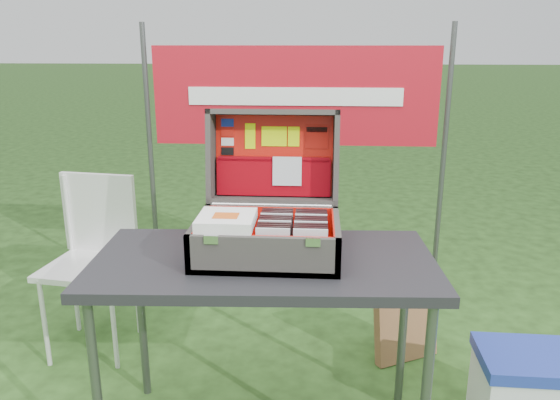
# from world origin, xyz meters

# --- Properties ---
(table) EXTENTS (1.32, 0.71, 0.81)m
(table) POSITION_xyz_m (-0.06, -0.09, 0.40)
(table) COLOR black
(table) RESTS_ON ground
(table_top) EXTENTS (1.32, 0.71, 0.04)m
(table_top) POSITION_xyz_m (-0.06, -0.09, 0.79)
(table_top) COLOR black
(table_top) RESTS_ON ground
(table_leg_fl) EXTENTS (0.04, 0.04, 0.77)m
(table_leg_fl) POSITION_xyz_m (-0.65, -0.35, 0.38)
(table_leg_fl) COLOR #59595B
(table_leg_fl) RESTS_ON ground
(table_leg_bl) EXTENTS (0.04, 0.04, 0.77)m
(table_leg_bl) POSITION_xyz_m (-0.65, 0.17, 0.38)
(table_leg_bl) COLOR #59595B
(table_leg_bl) RESTS_ON ground
(table_leg_br) EXTENTS (0.04, 0.04, 0.77)m
(table_leg_br) POSITION_xyz_m (0.52, 0.17, 0.38)
(table_leg_br) COLOR #59595B
(table_leg_br) RESTS_ON ground
(suitcase) EXTENTS (0.54, 0.55, 0.52)m
(suitcase) POSITION_xyz_m (-0.05, -0.02, 1.07)
(suitcase) COLOR #504C46
(suitcase) RESTS_ON table
(suitcase_base_bottom) EXTENTS (0.54, 0.39, 0.02)m
(suitcase_base_bottom) POSITION_xyz_m (-0.05, -0.08, 0.82)
(suitcase_base_bottom) COLOR #504C46
(suitcase_base_bottom) RESTS_ON table_top
(suitcase_base_wall_front) EXTENTS (0.54, 0.02, 0.15)m
(suitcase_base_wall_front) POSITION_xyz_m (-0.05, -0.26, 0.88)
(suitcase_base_wall_front) COLOR #504C46
(suitcase_base_wall_front) RESTS_ON table_top
(suitcase_base_wall_back) EXTENTS (0.54, 0.02, 0.15)m
(suitcase_base_wall_back) POSITION_xyz_m (-0.05, 0.11, 0.88)
(suitcase_base_wall_back) COLOR #504C46
(suitcase_base_wall_back) RESTS_ON table_top
(suitcase_base_wall_left) EXTENTS (0.02, 0.39, 0.15)m
(suitcase_base_wall_left) POSITION_xyz_m (-0.31, -0.08, 0.88)
(suitcase_base_wall_left) COLOR #504C46
(suitcase_base_wall_left) RESTS_ON table_top
(suitcase_base_wall_right) EXTENTS (0.02, 0.39, 0.15)m
(suitcase_base_wall_right) POSITION_xyz_m (0.21, -0.08, 0.88)
(suitcase_base_wall_right) COLOR #504C46
(suitcase_base_wall_right) RESTS_ON table_top
(suitcase_liner_floor) EXTENTS (0.50, 0.35, 0.01)m
(suitcase_liner_floor) POSITION_xyz_m (-0.05, -0.08, 0.83)
(suitcase_liner_floor) COLOR red
(suitcase_liner_floor) RESTS_ON suitcase_base_bottom
(suitcase_latch_left) EXTENTS (0.05, 0.01, 0.03)m
(suitcase_latch_left) POSITION_xyz_m (-0.23, -0.27, 0.94)
(suitcase_latch_left) COLOR silver
(suitcase_latch_left) RESTS_ON suitcase_base_wall_front
(suitcase_latch_right) EXTENTS (0.05, 0.01, 0.03)m
(suitcase_latch_right) POSITION_xyz_m (0.12, -0.27, 0.94)
(suitcase_latch_right) COLOR silver
(suitcase_latch_right) RESTS_ON suitcase_base_wall_front
(suitcase_hinge) EXTENTS (0.49, 0.02, 0.02)m
(suitcase_hinge) POSITION_xyz_m (-0.05, 0.12, 0.95)
(suitcase_hinge) COLOR silver
(suitcase_hinge) RESTS_ON suitcase_base_wall_back
(suitcase_lid_back) EXTENTS (0.54, 0.07, 0.39)m
(suitcase_lid_back) POSITION_xyz_m (-0.05, 0.28, 1.13)
(suitcase_lid_back) COLOR #504C46
(suitcase_lid_back) RESTS_ON suitcase_base_wall_back
(suitcase_lid_rim_far) EXTENTS (0.54, 0.15, 0.04)m
(suitcase_lid_rim_far) POSITION_xyz_m (-0.05, 0.24, 1.32)
(suitcase_lid_rim_far) COLOR #504C46
(suitcase_lid_rim_far) RESTS_ON suitcase_lid_back
(suitcase_lid_rim_near) EXTENTS (0.54, 0.15, 0.04)m
(suitcase_lid_rim_near) POSITION_xyz_m (-0.05, 0.19, 0.95)
(suitcase_lid_rim_near) COLOR #504C46
(suitcase_lid_rim_near) RESTS_ON suitcase_lid_back
(suitcase_lid_rim_left) EXTENTS (0.02, 0.20, 0.40)m
(suitcase_lid_rim_left) POSITION_xyz_m (-0.31, 0.22, 1.13)
(suitcase_lid_rim_left) COLOR #504C46
(suitcase_lid_rim_left) RESTS_ON suitcase_lid_back
(suitcase_lid_rim_right) EXTENTS (0.02, 0.20, 0.40)m
(suitcase_lid_rim_right) POSITION_xyz_m (0.21, 0.22, 1.13)
(suitcase_lid_rim_right) COLOR #504C46
(suitcase_lid_rim_right) RESTS_ON suitcase_lid_back
(suitcase_lid_liner) EXTENTS (0.50, 0.05, 0.34)m
(suitcase_lid_liner) POSITION_xyz_m (-0.05, 0.26, 1.13)
(suitcase_lid_liner) COLOR red
(suitcase_lid_liner) RESTS_ON suitcase_lid_back
(suitcase_liner_wall_front) EXTENTS (0.50, 0.01, 0.12)m
(suitcase_liner_wall_front) POSITION_xyz_m (-0.05, -0.25, 0.89)
(suitcase_liner_wall_front) COLOR red
(suitcase_liner_wall_front) RESTS_ON suitcase_base_bottom
(suitcase_liner_wall_back) EXTENTS (0.50, 0.01, 0.12)m
(suitcase_liner_wall_back) POSITION_xyz_m (-0.05, 0.09, 0.89)
(suitcase_liner_wall_back) COLOR red
(suitcase_liner_wall_back) RESTS_ON suitcase_base_bottom
(suitcase_liner_wall_left) EXTENTS (0.01, 0.35, 0.12)m
(suitcase_liner_wall_left) POSITION_xyz_m (-0.30, -0.08, 0.89)
(suitcase_liner_wall_left) COLOR red
(suitcase_liner_wall_left) RESTS_ON suitcase_base_bottom
(suitcase_liner_wall_right) EXTENTS (0.01, 0.35, 0.12)m
(suitcase_liner_wall_right) POSITION_xyz_m (0.20, -0.08, 0.89)
(suitcase_liner_wall_right) COLOR red
(suitcase_liner_wall_right) RESTS_ON suitcase_base_bottom
(suitcase_lid_pocket) EXTENTS (0.48, 0.05, 0.16)m
(suitcase_lid_pocket) POSITION_xyz_m (-0.05, 0.23, 1.04)
(suitcase_lid_pocket) COLOR maroon
(suitcase_lid_pocket) RESTS_ON suitcase_lid_liner
(suitcase_pocket_edge) EXTENTS (0.47, 0.02, 0.02)m
(suitcase_pocket_edge) POSITION_xyz_m (-0.05, 0.24, 1.12)
(suitcase_pocket_edge) COLOR maroon
(suitcase_pocket_edge) RESTS_ON suitcase_lid_pocket
(suitcase_pocket_cd) EXTENTS (0.12, 0.03, 0.12)m
(suitcase_pocket_cd) POSITION_xyz_m (0.01, 0.22, 1.07)
(suitcase_pocket_cd) COLOR silver
(suitcase_pocket_cd) RESTS_ON suitcase_lid_pocket
(lid_sticker_cc_a) EXTENTS (0.05, 0.01, 0.03)m
(lid_sticker_cc_a) POSITION_xyz_m (-0.25, 0.28, 1.26)
(lid_sticker_cc_a) COLOR #1933B2
(lid_sticker_cc_a) RESTS_ON suitcase_lid_liner
(lid_sticker_cc_b) EXTENTS (0.05, 0.01, 0.03)m
(lid_sticker_cc_b) POSITION_xyz_m (-0.25, 0.27, 1.22)
(lid_sticker_cc_b) COLOR red
(lid_sticker_cc_b) RESTS_ON suitcase_lid_liner
(lid_sticker_cc_c) EXTENTS (0.05, 0.01, 0.03)m
(lid_sticker_cc_c) POSITION_xyz_m (-0.25, 0.27, 1.19)
(lid_sticker_cc_c) COLOR white
(lid_sticker_cc_c) RESTS_ON suitcase_lid_liner
(lid_sticker_cc_d) EXTENTS (0.05, 0.01, 0.03)m
(lid_sticker_cc_d) POSITION_xyz_m (-0.25, 0.26, 1.15)
(lid_sticker_cc_d) COLOR black
(lid_sticker_cc_d) RESTS_ON suitcase_lid_liner
(lid_card_neon_tall) EXTENTS (0.04, 0.02, 0.11)m
(lid_card_neon_tall) POSITION_xyz_m (-0.15, 0.27, 1.21)
(lid_card_neon_tall) COLOR #D1F803
(lid_card_neon_tall) RESTS_ON suitcase_lid_liner
(lid_card_neon_main) EXTENTS (0.11, 0.01, 0.08)m
(lid_card_neon_main) POSITION_xyz_m (-0.05, 0.27, 1.21)
(lid_card_neon_main) COLOR #D1F803
(lid_card_neon_main) RESTS_ON suitcase_lid_liner
(lid_card_neon_small) EXTENTS (0.05, 0.01, 0.08)m
(lid_card_neon_small) POSITION_xyz_m (0.03, 0.27, 1.21)
(lid_card_neon_small) COLOR #D1F803
(lid_card_neon_small) RESTS_ON suitcase_lid_liner
(lid_sticker_band) EXTENTS (0.10, 0.02, 0.10)m
(lid_sticker_band) POSITION_xyz_m (0.13, 0.27, 1.21)
(lid_sticker_band) COLOR red
(lid_sticker_band) RESTS_ON suitcase_lid_liner
(lid_sticker_band_bar) EXTENTS (0.09, 0.01, 0.02)m
(lid_sticker_band_bar) POSITION_xyz_m (0.13, 0.27, 1.24)
(lid_sticker_band_bar) COLOR black
(lid_sticker_band_bar) RESTS_ON suitcase_lid_liner
(cd_left_0) EXTENTS (0.12, 0.01, 0.14)m
(cd_left_0) POSITION_xyz_m (-0.02, -0.22, 0.90)
(cd_left_0) COLOR silver
(cd_left_0) RESTS_ON suitcase_liner_floor
(cd_left_1) EXTENTS (0.12, 0.01, 0.14)m
(cd_left_1) POSITION_xyz_m (-0.02, -0.20, 0.90)
(cd_left_1) COLOR black
(cd_left_1) RESTS_ON suitcase_liner_floor
(cd_left_2) EXTENTS (0.12, 0.01, 0.14)m
(cd_left_2) POSITION_xyz_m (-0.02, -0.18, 0.90)
(cd_left_2) COLOR black
(cd_left_2) RESTS_ON suitcase_liner_floor
(cd_left_3) EXTENTS (0.12, 0.01, 0.14)m
(cd_left_3) POSITION_xyz_m (-0.02, -0.16, 0.90)
(cd_left_3) COLOR black
(cd_left_3) RESTS_ON suitcase_liner_floor
(cd_left_4) EXTENTS (0.12, 0.01, 0.14)m
(cd_left_4) POSITION_xyz_m (-0.02, -0.14, 0.90)
(cd_left_4) COLOR silver
(cd_left_4) RESTS_ON suitcase_liner_floor
(cd_left_5) EXTENTS (0.12, 0.01, 0.14)m
(cd_left_5) POSITION_xyz_m (-0.02, -0.12, 0.90)
(cd_left_5) COLOR black
(cd_left_5) RESTS_ON suitcase_liner_floor
(cd_left_6) EXTENTS (0.12, 0.01, 0.14)m
(cd_left_6) POSITION_xyz_m (-0.02, -0.10, 0.90)
(cd_left_6) COLOR black
(cd_left_6) RESTS_ON suitcase_liner_floor
(cd_left_7) EXTENTS (0.12, 0.01, 0.14)m
(cd_left_7) POSITION_xyz_m (-0.02, -0.07, 0.90)
(cd_left_7) COLOR black
(cd_left_7) RESTS_ON suitcase_liner_floor
(cd_left_8) EXTENTS (0.12, 0.01, 0.14)m
(cd_left_8) POSITION_xyz_m (-0.02, -0.05, 0.90)
(cd_left_8) COLOR silver
(cd_left_8) RESTS_ON suitcase_liner_floor
(cd_left_9) EXTENTS (0.12, 0.01, 0.14)m
(cd_left_9) POSITION_xyz_m (-0.02, -0.03, 0.90)
(cd_left_9) COLOR black
(cd_left_9) RESTS_ON suitcase_liner_floor
(cd_left_10) EXTENTS (0.12, 0.01, 0.14)m
(cd_left_10) POSITION_xyz_m (-0.02, -0.01, 0.90)
(cd_left_10) COLOR black
(cd_left_10) RESTS_ON suitcase_liner_floor
(cd_left_11) EXTENTS (0.12, 0.01, 0.14)m
(cd_left_11) POSITION_xyz_m (-0.02, 0.01, 0.90)
(cd_left_11) COLOR black
(cd_left_11) RESTS_ON suitcase_liner_floor
(cd_right_0) EXTENTS (0.12, 0.01, 0.14)m
(cd_right_0) POSITION_xyz_m (0.11, -0.22, 0.90)
(cd_right_0) COLOR silver
(cd_right_0) RESTS_ON suitcase_liner_floor
(cd_right_1) EXTENTS (0.12, 0.01, 0.14)m
(cd_right_1) POSITION_xyz_m (0.11, -0.20, 0.90)
(cd_right_1) COLOR black
(cd_right_1) RESTS_ON suitcase_liner_floor
(cd_right_2) EXTENTS (0.12, 0.01, 0.14)m
(cd_right_2) POSITION_xyz_m (0.11, -0.18, 0.90)
(cd_right_2) COLOR black
(cd_right_2) RESTS_ON suitcase_liner_floor
(cd_right_3) EXTENTS (0.12, 0.01, 0.14)m
(cd_right_3) POSITION_xyz_m (0.11, -0.16, 0.90)
(cd_right_3) COLOR black
(cd_right_3) RESTS_ON suitcase_liner_floor
(cd_right_4) EXTENTS (0.12, 0.01, 0.14)m
(cd_right_4) POSITION_xyz_m (0.11, -0.14, 0.90)
(cd_right_4) COLOR silver
(cd_right_4) RESTS_ON suitcase_liner_floor
(cd_right_5) EXTENTS (0.12, 0.01, 0.14)m
(cd_right_5) POSITION_xyz_m (0.11, -0.12, 0.90)
(cd_right_5) COLOR black
(cd_right_5) RESTS_ON suitcase_liner_floor
(cd_right_6) EXTENTS (0.12, 0.01, 0.14)m
(cd_right_6) POSITION_xyz_m (0.11, -0.10, 0.90)
(cd_right_6) COLOR black
(cd_right_6) RESTS_ON suitcase_liner_floor
(cd_right_7) EXTENTS (0.12, 0.01, 0.14)m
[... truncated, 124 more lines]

